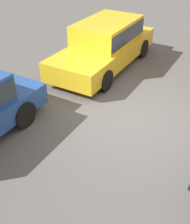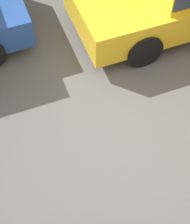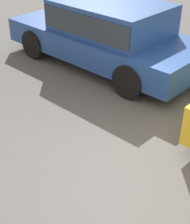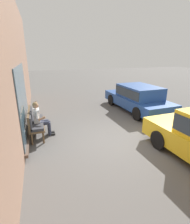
# 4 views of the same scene
# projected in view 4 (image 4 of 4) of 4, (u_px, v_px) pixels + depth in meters

# --- Properties ---
(ground_plane) EXTENTS (60.00, 60.00, 0.00)m
(ground_plane) POSITION_uv_depth(u_px,v_px,m) (118.00, 141.00, 6.41)
(ground_plane) COLOR #565451
(building_facade) EXTENTS (18.00, 0.51, 5.26)m
(building_facade) POSITION_uv_depth(u_px,v_px,m) (5.00, 72.00, 4.59)
(building_facade) COLOR #93705B
(building_facade) RESTS_ON ground_plane
(bench) EXTENTS (1.64, 0.55, 1.04)m
(bench) POSITION_uv_depth(u_px,v_px,m) (34.00, 121.00, 6.69)
(bench) COLOR brown
(bench) RESTS_ON ground_plane
(person_on_phone) EXTENTS (0.73, 0.74, 1.38)m
(person_on_phone) POSITION_uv_depth(u_px,v_px,m) (40.00, 118.00, 6.65)
(person_on_phone) COLOR #2D3347
(person_on_phone) RESTS_ON ground_plane
(parked_car_mid) EXTENTS (4.64, 2.14, 1.42)m
(parked_car_mid) POSITION_uv_depth(u_px,v_px,m) (138.00, 97.00, 9.69)
(parked_car_mid) COLOR #23478E
(parked_car_mid) RESTS_ON ground_plane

